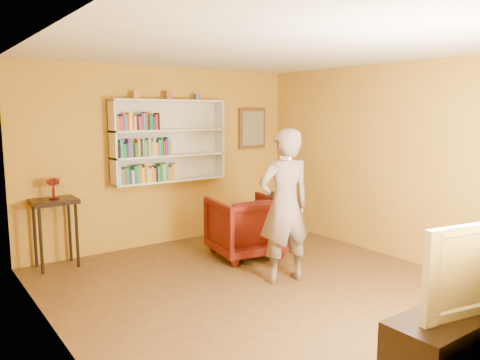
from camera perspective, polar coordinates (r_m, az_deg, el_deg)
name	(u,v)px	position (r m, az deg, el deg)	size (l,w,h in m)	color
room_shell	(268,204)	(5.25, 3.39, -2.90)	(5.30, 5.80, 2.88)	#4D3319
bookshelf	(168,141)	(7.19, -8.80, 4.72)	(1.80, 0.29, 1.23)	silver
books_row_lower	(147,174)	(6.96, -11.31, 0.72)	(0.91, 0.19, 0.27)	beige
books_row_middle	(144,148)	(6.91, -11.59, 3.80)	(0.84, 0.19, 0.27)	black
books_row_upper	(137,122)	(6.86, -12.49, 6.87)	(0.64, 0.19, 0.26)	#9D5F1C
ornament_left	(136,95)	(6.91, -12.61, 10.07)	(0.08, 0.08, 0.11)	#C07037
ornament_centre	(168,95)	(7.13, -8.77, 10.16)	(0.09, 0.09, 0.12)	brown
ornament_right	(197,97)	(7.36, -5.30, 10.06)	(0.07, 0.07, 0.10)	#465375
framed_painting	(252,128)	(8.11, 1.52, 6.32)	(0.55, 0.05, 0.70)	#543018
console_table	(55,211)	(6.55, -21.68, -3.52)	(0.56, 0.43, 0.92)	black
ruby_lustre	(53,184)	(6.49, -21.85, -0.43)	(0.17, 0.17, 0.28)	maroon
armchair	(245,226)	(6.65, 0.63, -5.67)	(0.91, 0.94, 0.85)	#3F0604
person	(285,206)	(5.59, 5.45, -3.20)	(0.67, 0.44, 1.84)	#68574C
game_remote	(286,158)	(5.23, 5.58, 2.68)	(0.04, 0.15, 0.04)	white
tv_cabinet	(466,340)	(4.22, 25.81, -17.19)	(1.56, 0.47, 0.56)	black
television	(471,263)	(4.00, 26.38, -9.07)	(1.20, 0.16, 0.69)	black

